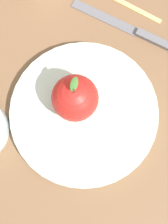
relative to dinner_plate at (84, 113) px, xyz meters
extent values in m
plane|color=brown|center=(0.03, -0.01, -0.01)|extent=(2.40, 2.40, 0.00)
cylinder|color=#B2C6B2|center=(0.00, 0.00, 0.00)|extent=(0.27, 0.27, 0.02)
torus|color=#B2C6B2|center=(0.00, 0.00, 0.00)|extent=(0.27, 0.27, 0.01)
sphere|color=#B21E19|center=(0.02, 0.01, 0.05)|extent=(0.08, 0.08, 0.08)
cylinder|color=#4C3319|center=(0.02, 0.01, 0.09)|extent=(0.00, 0.00, 0.01)
ellipsoid|color=#386628|center=(0.03, 0.01, 0.10)|extent=(0.03, 0.02, 0.00)
cube|color=#59595E|center=(0.19, -0.04, -0.01)|extent=(0.08, 0.13, 0.00)
cube|color=#59595E|center=(0.14, -0.14, -0.01)|extent=(0.05, 0.08, 0.01)
cube|color=#D8B766|center=(0.21, -0.10, -0.01)|extent=(0.08, 0.12, 0.01)
camera|label=1|loc=(-0.12, 0.00, 0.60)|focal=54.77mm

